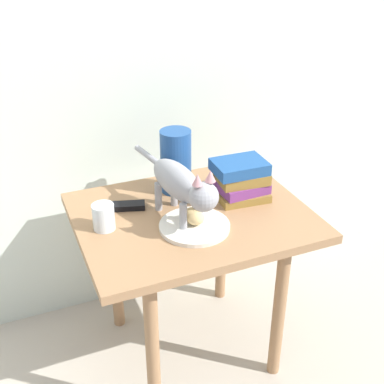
{
  "coord_description": "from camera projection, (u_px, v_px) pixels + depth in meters",
  "views": [
    {
      "loc": [
        -0.55,
        -1.33,
        1.47
      ],
      "look_at": [
        0.0,
        0.0,
        0.68
      ],
      "focal_mm": 47.3,
      "sensor_mm": 36.0,
      "label": 1
    }
  ],
  "objects": [
    {
      "name": "ground_plane",
      "position": [
        192.0,
        345.0,
        1.97
      ],
      "size": [
        6.0,
        6.0,
        0.0
      ],
      "primitive_type": "plane",
      "color": "#B2A899"
    },
    {
      "name": "bread_roll",
      "position": [
        194.0,
        216.0,
        1.59
      ],
      "size": [
        0.07,
        0.09,
        0.05
      ],
      "primitive_type": "ellipsoid",
      "rotation": [
        0.0,
        0.0,
        1.72
      ],
      "color": "#E0BC7A",
      "rests_on": "plate"
    },
    {
      "name": "tv_remote",
      "position": [
        123.0,
        206.0,
        1.7
      ],
      "size": [
        0.16,
        0.08,
        0.02
      ],
      "primitive_type": "cube",
      "rotation": [
        0.0,
        0.0,
        -0.29
      ],
      "color": "black",
      "rests_on": "side_table"
    },
    {
      "name": "back_panel",
      "position": [
        146.0,
        34.0,
        1.78
      ],
      "size": [
        4.0,
        0.04,
        2.2
      ],
      "primitive_type": "cube",
      "color": "silver",
      "rests_on": "ground"
    },
    {
      "name": "green_vase",
      "position": [
        176.0,
        161.0,
        1.77
      ],
      "size": [
        0.11,
        0.11,
        0.23
      ],
      "primitive_type": "cylinder",
      "color": "navy",
      "rests_on": "side_table"
    },
    {
      "name": "candle_jar",
      "position": [
        104.0,
        218.0,
        1.58
      ],
      "size": [
        0.07,
        0.07,
        0.08
      ],
      "color": "silver",
      "rests_on": "side_table"
    },
    {
      "name": "book_stack",
      "position": [
        241.0,
        180.0,
        1.74
      ],
      "size": [
        0.19,
        0.15,
        0.14
      ],
      "color": "olive",
      "rests_on": "side_table"
    },
    {
      "name": "side_table",
      "position": [
        192.0,
        235.0,
        1.72
      ],
      "size": [
        0.76,
        0.61,
        0.6
      ],
      "color": "#9E724C",
      "rests_on": "ground"
    },
    {
      "name": "cat",
      "position": [
        182.0,
        185.0,
        1.57
      ],
      "size": [
        0.14,
        0.48,
        0.23
      ],
      "color": "#99999E",
      "rests_on": "side_table"
    },
    {
      "name": "plate",
      "position": [
        195.0,
        226.0,
        1.6
      ],
      "size": [
        0.23,
        0.23,
        0.01
      ],
      "primitive_type": "cylinder",
      "color": "silver",
      "rests_on": "side_table"
    }
  ]
}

